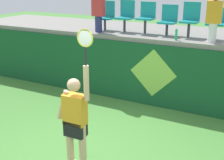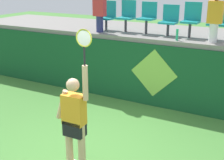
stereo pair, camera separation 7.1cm
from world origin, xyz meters
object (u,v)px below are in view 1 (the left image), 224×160
tennis_player (75,120)px  spectator_0 (214,16)px  water_bottle (176,35)px  stadium_chair_1 (126,15)px  stadium_chair_2 (146,16)px  stadium_chair_3 (168,19)px  stadium_chair_5 (216,22)px  stadium_chair_4 (190,18)px  stadium_chair_0 (106,15)px  spectator_1 (98,11)px

tennis_player → spectator_0: spectator_0 is taller
water_bottle → stadium_chair_1: bearing=160.1°
tennis_player → spectator_0: 4.24m
stadium_chair_2 → stadium_chair_1: bearing=179.5°
stadium_chair_3 → stadium_chair_5: 1.24m
stadium_chair_2 → spectator_0: size_ratio=0.73×
stadium_chair_1 → stadium_chair_4: (1.84, -0.00, 0.01)m
stadium_chair_4 → spectator_0: spectator_0 is taller
stadium_chair_0 → spectator_1: bearing=-90.0°
stadium_chair_1 → tennis_player: bearing=-75.9°
tennis_player → stadium_chair_5: stadium_chair_5 is taller
stadium_chair_4 → tennis_player: bearing=-101.0°
stadium_chair_0 → stadium_chair_2: bearing=-0.3°
water_bottle → spectator_1: bearing=176.3°
stadium_chair_1 → stadium_chair_3: (1.26, -0.00, -0.05)m
tennis_player → stadium_chair_1: size_ratio=2.87×
tennis_player → water_bottle: tennis_player is taller
stadium_chair_3 → stadium_chair_5: bearing=-0.4°
stadium_chair_0 → stadium_chair_1: (0.64, -0.00, 0.04)m
water_bottle → spectator_1: 2.36m
stadium_chair_1 → stadium_chair_2: bearing=-0.5°
stadium_chair_2 → stadium_chair_5: 1.87m
stadium_chair_1 → stadium_chair_0: bearing=179.9°
stadium_chair_5 → spectator_0: 0.46m
stadium_chair_2 → stadium_chair_5: (1.87, -0.01, -0.04)m
stadium_chair_1 → spectator_0: size_ratio=0.75×
stadium_chair_0 → spectator_1: 0.48m
stadium_chair_2 → stadium_chair_3: bearing=0.2°
stadium_chair_4 → spectator_1: size_ratio=0.79×
spectator_0 → stadium_chair_4: bearing=146.7°
stadium_chair_0 → water_bottle: bearing=-14.7°
stadium_chair_1 → stadium_chair_5: (2.50, -0.01, -0.04)m
water_bottle → stadium_chair_1: stadium_chair_1 is taller
stadium_chair_5 → stadium_chair_3: bearing=179.6°
stadium_chair_2 → stadium_chair_3: stadium_chair_2 is taller
tennis_player → stadium_chair_2: stadium_chair_2 is taller
spectator_0 → stadium_chair_0: bearing=172.2°
tennis_player → spectator_1: bearing=114.5°
stadium_chair_3 → stadium_chair_4: 0.59m
stadium_chair_5 → stadium_chair_4: bearing=179.1°
tennis_player → spectator_1: (-1.68, 3.69, 1.40)m
stadium_chair_2 → stadium_chair_4: (1.21, 0.00, 0.01)m
tennis_player → stadium_chair_2: size_ratio=2.96×
stadium_chair_0 → spectator_0: spectator_0 is taller
water_bottle → stadium_chair_0: (-2.31, 0.61, 0.30)m
stadium_chair_3 → spectator_1: bearing=-166.5°
tennis_player → stadium_chair_5: 4.56m
stadium_chair_4 → water_bottle: bearing=-105.6°
stadium_chair_5 → spectator_0: (-0.00, -0.42, 0.18)m
stadium_chair_5 → spectator_1: 3.17m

